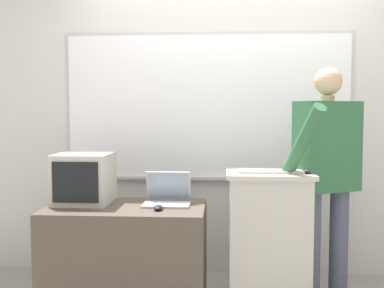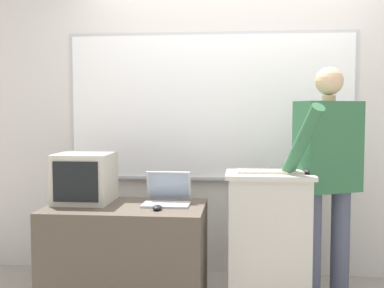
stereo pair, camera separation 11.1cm
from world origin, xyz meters
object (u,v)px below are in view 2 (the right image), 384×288
Objects in this scene: laptop at (167,195)px; crt_monitor at (85,178)px; computer_mouse_by_laptop at (157,208)px; lectern_podium at (268,241)px; side_desk at (127,257)px; computer_mouse_by_keyboard at (307,171)px; wireless_keyboard at (270,172)px; person_presenter at (328,171)px.

laptop is 0.61m from crt_monitor.
laptop is at bearing 80.34° from computer_mouse_by_laptop.
lectern_podium reaches higher than side_desk.
computer_mouse_by_keyboard is at bearing -15.50° from lectern_podium.
person_presenter is at bearing 18.24° from wireless_keyboard.
crt_monitor reaches higher than computer_mouse_by_laptop.
laptop is (0.28, 0.08, 0.42)m from side_desk.
laptop is 3.21× the size of computer_mouse_by_laptop.
laptop is 0.73m from wireless_keyboard.
wireless_keyboard reaches higher than side_desk.
side_desk is at bearing -17.26° from crt_monitor.
computer_mouse_by_laptop is 1.01m from computer_mouse_by_keyboard.
crt_monitor is (-1.54, 0.12, -0.08)m from computer_mouse_by_keyboard.
crt_monitor is at bearing 175.09° from wireless_keyboard.
person_presenter is 1.11m from laptop.
crt_monitor is (-0.56, 0.23, 0.16)m from computer_mouse_by_laptop.
side_desk is 3.37× the size of laptop.
lectern_podium is 0.76m from laptop.
person_presenter reaches higher than wireless_keyboard.
computer_mouse_by_keyboard reaches higher than lectern_podium.
person_presenter is 1.18m from computer_mouse_by_laptop.
person_presenter is at bearing 4.92° from side_desk.
computer_mouse_by_laptop is at bearing -166.67° from lectern_podium.
crt_monitor reaches higher than wireless_keyboard.
wireless_keyboard is at bearing 172.55° from person_presenter.
side_desk is 0.46m from computer_mouse_by_laptop.
side_desk is 1.51m from person_presenter.
lectern_podium reaches higher than laptop.
side_desk is 2.49× the size of wireless_keyboard.
wireless_keyboard is at bearing -7.78° from laptop.
wireless_keyboard is at bearing 9.01° from computer_mouse_by_laptop.
computer_mouse_by_keyboard is (0.24, -0.07, 0.49)m from lectern_podium.
side_desk is 2.62× the size of crt_monitor.
crt_monitor is at bearing 162.74° from side_desk.
laptop is (-0.70, 0.04, 0.30)m from lectern_podium.
wireless_keyboard is 4.33× the size of computer_mouse_by_keyboard.
wireless_keyboard is (-0.40, -0.13, 0.00)m from person_presenter.
computer_mouse_by_keyboard is at bearing -2.22° from wireless_keyboard.
laptop is at bearing -1.51° from crt_monitor.
wireless_keyboard is (0.98, -0.01, 0.61)m from side_desk.
crt_monitor reaches higher than computer_mouse_by_keyboard.
person_presenter is 16.64× the size of computer_mouse_by_laptop.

